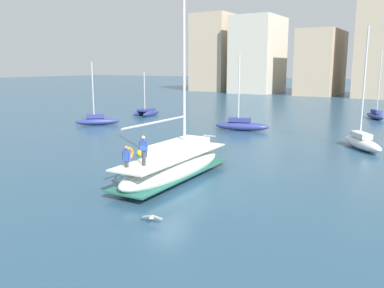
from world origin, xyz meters
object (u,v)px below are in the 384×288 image
moored_sloop_near (146,112)px  mooring_buoy (141,153)px  main_sailboat (175,164)px  seagull (152,217)px  moored_cutter_right (242,125)px  moored_catamaran (362,141)px  moored_ketch_distant (375,115)px  moored_sloop_far (97,120)px

moored_sloop_near → mooring_buoy: 24.52m
mooring_buoy → main_sailboat: bearing=-34.8°
seagull → mooring_buoy: (-8.79, 10.13, -0.11)m
moored_cutter_right → moored_catamaran: bearing=-16.2°
moored_catamaran → moored_sloop_near: bearing=163.5°
moored_ketch_distant → moored_sloop_near: bearing=-155.2°
moored_sloop_far → moored_ketch_distant: (25.84, 22.06, 0.02)m
moored_sloop_far → moored_catamaran: bearing=2.9°
mooring_buoy → moored_sloop_near: bearing=127.1°
moored_sloop_near → moored_cutter_right: (16.22, -4.85, 0.08)m
moored_catamaran → seagull: 21.83m
moored_sloop_near → moored_cutter_right: size_ratio=0.75×
moored_ketch_distant → seagull: (-2.98, -41.97, -0.26)m
moored_cutter_right → moored_ketch_distant: bearing=58.9°
moored_cutter_right → seagull: size_ratio=8.34×
main_sailboat → moored_ketch_distant: size_ratio=1.56×
moored_cutter_right → seagull: (7.37, -24.82, -0.29)m
moored_catamaran → mooring_buoy: bearing=-140.5°
moored_ketch_distant → seagull: size_ratio=8.97×
moored_ketch_distant → seagull: 42.08m
moored_ketch_distant → main_sailboat: bearing=-99.5°
moored_cutter_right → seagull: moored_cutter_right is taller
moored_sloop_near → main_sailboat: bearing=-48.9°
moored_catamaran → seagull: bearing=-102.6°
moored_sloop_far → moored_cutter_right: (15.50, 4.91, 0.05)m
main_sailboat → moored_catamaran: 17.06m
moored_sloop_far → moored_cutter_right: size_ratio=0.90×
moored_sloop_far → mooring_buoy: 17.15m
moored_sloop_near → moored_sloop_far: (0.72, -9.76, 0.03)m
moored_sloop_far → moored_ketch_distant: 33.98m
moored_catamaran → moored_cutter_right: moored_catamaran is taller
main_sailboat → seagull: 6.84m
moored_sloop_near → moored_ketch_distant: (26.56, 12.30, 0.05)m
seagull → moored_sloop_near: bearing=128.5°
moored_sloop_near → moored_cutter_right: moored_cutter_right is taller
moored_sloop_near → moored_catamaran: 29.56m
moored_sloop_near → mooring_buoy: (14.80, -19.55, -0.33)m
moored_catamaran → mooring_buoy: size_ratio=10.75×
moored_catamaran → mooring_buoy: moored_catamaran is taller
main_sailboat → mooring_buoy: 7.08m
main_sailboat → mooring_buoy: size_ratio=14.54×
main_sailboat → moored_ketch_distant: (5.98, 35.86, -0.36)m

